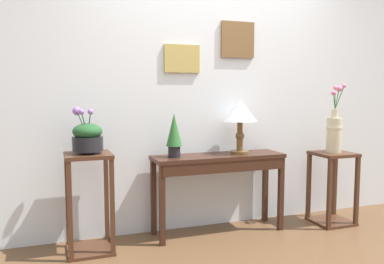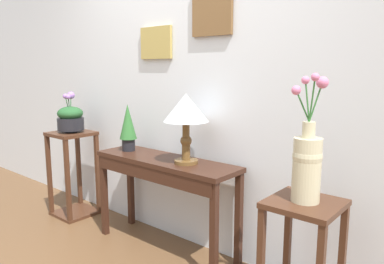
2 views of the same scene
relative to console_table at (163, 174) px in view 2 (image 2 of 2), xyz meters
name	(u,v)px [view 2 (image 2 of 2)]	position (x,y,z in m)	size (l,w,h in m)	color
back_wall_with_art	(192,68)	(0.04, 0.29, 0.79)	(9.00, 0.13, 2.80)	silver
console_table	(163,174)	(0.00, 0.00, 0.00)	(1.21, 0.35, 0.73)	#381E14
table_lamp	(186,112)	(0.21, 0.02, 0.48)	(0.32, 0.32, 0.50)	brown
potted_plant_on_console	(128,126)	(-0.42, 0.03, 0.32)	(0.14, 0.14, 0.38)	black
pedestal_stand_left	(74,174)	(-1.16, -0.04, -0.21)	(0.36, 0.36, 0.81)	#472819
planter_bowl_wide_left	(70,118)	(-1.16, -0.04, 0.33)	(0.24, 0.24, 0.37)	black
pedestal_stand_right	(302,264)	(1.16, -0.12, -0.26)	(0.36, 0.36, 0.71)	#472819
flower_vase_tall_right	(307,161)	(1.16, -0.12, 0.31)	(0.16, 0.16, 0.66)	beige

